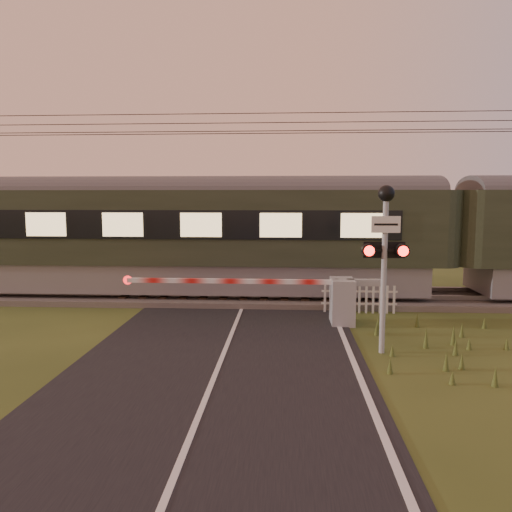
# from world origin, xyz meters

# --- Properties ---
(ground) EXTENTS (160.00, 160.00, 0.00)m
(ground) POSITION_xyz_m (0.00, 0.00, 0.00)
(ground) COLOR #324018
(ground) RESTS_ON ground
(road) EXTENTS (6.00, 140.00, 0.03)m
(road) POSITION_xyz_m (0.02, -0.23, 0.01)
(road) COLOR black
(road) RESTS_ON ground
(track_bed) EXTENTS (140.00, 3.40, 0.39)m
(track_bed) POSITION_xyz_m (0.00, 6.50, 0.07)
(track_bed) COLOR #47423D
(track_bed) RESTS_ON ground
(overhead_wires) EXTENTS (120.00, 0.62, 0.62)m
(overhead_wires) POSITION_xyz_m (0.00, 6.50, 5.72)
(overhead_wires) COLOR black
(overhead_wires) RESTS_ON ground
(train) EXTENTS (40.50, 2.79, 3.77)m
(train) POSITION_xyz_m (6.68, 6.50, 2.17)
(train) COLOR slate
(train) RESTS_ON ground
(boom_gate) EXTENTS (7.12, 0.94, 1.25)m
(boom_gate) POSITION_xyz_m (2.56, 3.33, 0.68)
(boom_gate) COLOR gray
(boom_gate) RESTS_ON ground
(crossing_signal) EXTENTS (0.93, 0.37, 3.66)m
(crossing_signal) POSITION_xyz_m (3.46, 0.80, 2.52)
(crossing_signal) COLOR gray
(crossing_signal) RESTS_ON ground
(picket_fence) EXTENTS (2.22, 0.07, 0.83)m
(picket_fence) POSITION_xyz_m (3.51, 4.60, 0.42)
(picket_fence) COLOR silver
(picket_fence) RESTS_ON ground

